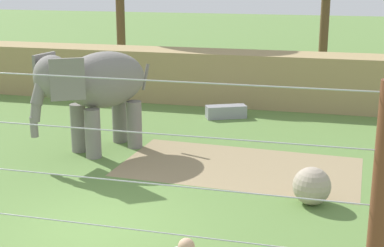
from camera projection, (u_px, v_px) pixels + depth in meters
The scene contains 7 objects.
ground_plane at pixel (97, 228), 11.24m from camera, with size 120.00×120.00×0.00m, color #5B7F3D.
dirt_patch at pixel (240, 167), 14.78m from camera, with size 6.18×3.36×0.01m, color #937F5B.
embankment_wall at pixel (219, 77), 21.88m from camera, with size 36.00×1.80×2.01m, color tan.
elephant at pixel (96, 86), 15.58m from camera, with size 2.88×3.49×2.89m.
enrichment_ball at pixel (312, 186), 12.31m from camera, with size 0.84×0.84×0.84m, color tan.
cable_fence at pixel (20, 187), 8.34m from camera, with size 11.19×0.26×3.73m.
feed_trough at pixel (226, 112), 19.71m from camera, with size 1.48×1.06×0.44m.
Camera 1 is at (4.46, -9.48, 4.96)m, focal length 52.50 mm.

